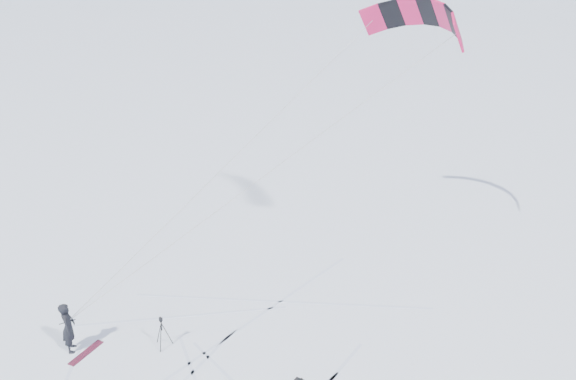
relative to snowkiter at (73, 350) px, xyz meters
name	(u,v)px	position (x,y,z in m)	size (l,w,h in m)	color
horizon_hills	(148,290)	(2.52, -2.86, 3.56)	(704.00, 705.94, 8.73)	#192430
snowkiter	(73,350)	(0.00, 0.00, 0.00)	(0.70, 0.46, 1.92)	black
snowboard	(86,353)	(0.43, -0.39, 0.02)	(1.45, 0.27, 0.04)	maroon
tripod	(162,328)	(3.03, -1.03, 0.77)	(0.54, 0.62, 1.19)	black
power_kite	(418,20)	(15.08, 2.33, 10.40)	(16.31, 5.73, 10.11)	#C4164C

